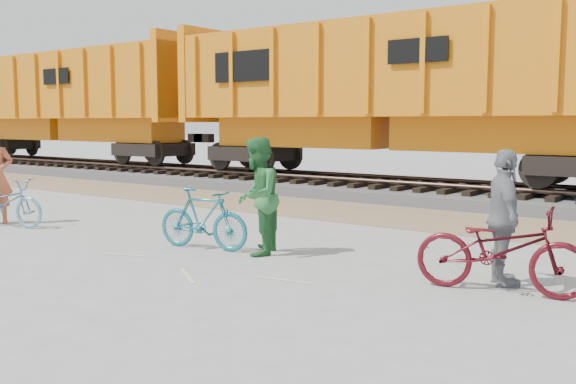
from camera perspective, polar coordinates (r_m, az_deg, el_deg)
name	(u,v)px	position (r m, az deg, el deg)	size (l,w,h in m)	color
ground	(206,255)	(10.32, -7.32, -5.54)	(120.00, 120.00, 0.00)	#9E9E99
gravel_strip	(374,214)	(14.73, 7.65, -1.97)	(120.00, 3.00, 0.02)	#8A7355
ballast_bed	(437,194)	(17.83, 13.09, -0.19)	(120.00, 4.00, 0.30)	slate
track	(437,182)	(17.80, 13.12, 0.84)	(120.00, 2.60, 0.24)	black
hopper_car_left	(70,100)	(28.47, -18.79, 7.74)	(14.00, 3.13, 4.65)	black
hopper_car_center	(395,89)	(18.31, 9.47, 9.00)	(14.00, 3.13, 4.65)	black
bicycle_blue	(4,202)	(14.09, -23.92, -0.86)	(0.65, 1.86, 0.98)	#6CA3C6
bicycle_teal	(203,219)	(10.69, -7.57, -2.37)	(0.48, 1.69, 1.02)	#1A6D7C
bicycle_maroon	(500,249)	(8.31, 18.36, -4.87)	(0.72, 2.07, 1.09)	#510E16
person_man	(257,196)	(10.12, -2.74, -0.38)	(0.91, 0.71, 1.87)	#2A6C34
person_woman	(504,218)	(8.66, 18.64, -2.18)	(1.03, 0.43, 1.76)	slate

